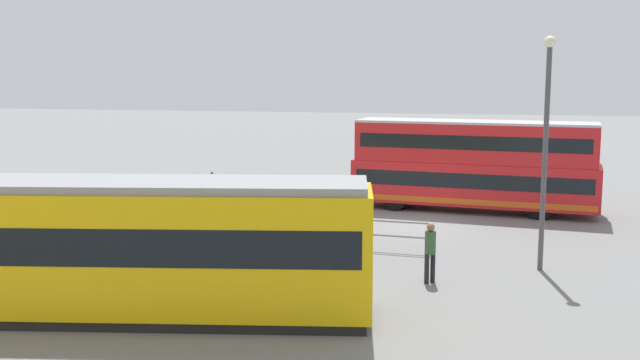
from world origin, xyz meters
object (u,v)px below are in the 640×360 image
Objects in this scene: street_lamp at (546,136)px; pedestrian_crossing at (430,248)px; tram_yellow at (119,246)px; info_sign at (212,193)px; double_decker_bus at (474,165)px; pedestrian_near_railing at (335,223)px.

pedestrian_crossing is at bearing 34.41° from street_lamp.
info_sign is (0.66, -8.02, 0.02)m from tram_yellow.
tram_yellow is 1.79× the size of street_lamp.
double_decker_bus is 4.18× the size of info_sign.
pedestrian_near_railing is 0.64× the size of info_sign.
double_decker_bus is 11.75m from pedestrian_crossing.
street_lamp is at bearing -145.59° from pedestrian_crossing.
street_lamp is (-11.21, 1.17, 2.34)m from info_sign.
pedestrian_near_railing is 4.59m from info_sign.
tram_yellow reaches higher than pedestrian_near_railing.
info_sign is at bearing -22.91° from pedestrian_crossing.
info_sign is at bearing -1.07° from pedestrian_near_railing.
pedestrian_crossing is at bearing 85.27° from double_decker_bus.
info_sign is 11.51m from street_lamp.
tram_yellow is 7.73× the size of pedestrian_near_railing.
double_decker_bus is at bearing -137.16° from info_sign.
street_lamp is (-3.22, -2.21, 3.12)m from pedestrian_crossing.
pedestrian_near_railing is 0.23× the size of street_lamp.
double_decker_bus reaches higher than info_sign.
tram_yellow is 8.05m from info_sign.
double_decker_bus is at bearing -94.73° from pedestrian_crossing.
pedestrian_near_railing is (-3.85, -7.94, -0.84)m from tram_yellow.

